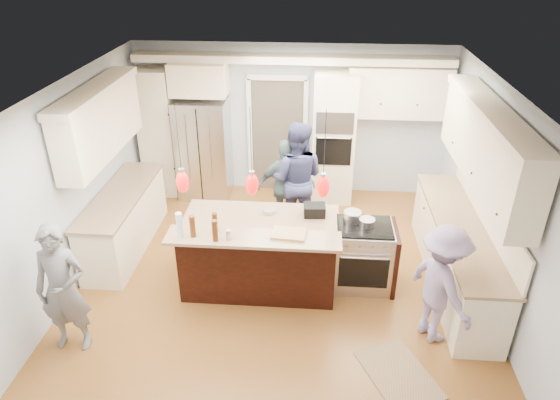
% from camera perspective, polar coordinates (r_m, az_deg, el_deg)
% --- Properties ---
extents(ground_plane, '(6.00, 6.00, 0.00)m').
position_cam_1_polar(ground_plane, '(7.01, -0.23, -9.68)').
color(ground_plane, olive).
rests_on(ground_plane, ground).
extents(room_shell, '(5.54, 6.04, 2.72)m').
position_cam_1_polar(room_shell, '(6.07, -0.26, 4.01)').
color(room_shell, '#B2BCC6').
rests_on(room_shell, ground).
extents(refrigerator, '(0.90, 0.70, 1.80)m').
position_cam_1_polar(refrigerator, '(9.06, -8.72, 5.80)').
color(refrigerator, '#B7B7BC').
rests_on(refrigerator, ground).
extents(oven_column, '(0.72, 0.69, 2.30)m').
position_cam_1_polar(oven_column, '(8.77, 6.12, 6.98)').
color(oven_column, '#FAECCA').
rests_on(oven_column, ground).
extents(back_upper_cabinets, '(5.30, 0.61, 2.54)m').
position_cam_1_polar(back_upper_cabinets, '(8.77, -3.70, 10.66)').
color(back_upper_cabinets, '#FAECCA').
rests_on(back_upper_cabinets, ground).
extents(right_counter_run, '(0.64, 3.10, 2.51)m').
position_cam_1_polar(right_counter_run, '(6.95, 20.50, -1.63)').
color(right_counter_run, '#FAECCA').
rests_on(right_counter_run, ground).
extents(left_cabinets, '(0.64, 2.30, 2.51)m').
position_cam_1_polar(left_cabinets, '(7.67, -18.26, 1.64)').
color(left_cabinets, '#FAECCA').
rests_on(left_cabinets, ground).
extents(kitchen_island, '(2.10, 1.46, 1.12)m').
position_cam_1_polar(kitchen_island, '(6.80, -2.27, -5.97)').
color(kitchen_island, black).
rests_on(kitchen_island, ground).
extents(island_range, '(0.82, 0.71, 0.92)m').
position_cam_1_polar(island_range, '(6.88, 9.60, -6.25)').
color(island_range, '#B7B7BC').
rests_on(island_range, ground).
extents(pendant_lights, '(1.75, 0.15, 1.03)m').
position_cam_1_polar(pendant_lights, '(5.64, -3.22, 1.83)').
color(pendant_lights, black).
rests_on(pendant_lights, ground).
extents(person_bar_end, '(0.61, 0.42, 1.62)m').
position_cam_1_polar(person_bar_end, '(6.13, -23.59, -9.33)').
color(person_bar_end, slate).
rests_on(person_bar_end, ground).
extents(person_far_left, '(0.97, 0.80, 1.85)m').
position_cam_1_polar(person_far_left, '(7.79, 1.86, 2.48)').
color(person_far_left, navy).
rests_on(person_far_left, ground).
extents(person_far_right, '(0.95, 0.49, 1.55)m').
position_cam_1_polar(person_far_right, '(7.89, 0.76, 1.60)').
color(person_far_right, slate).
rests_on(person_far_right, ground).
extents(person_range_side, '(0.94, 1.13, 1.51)m').
position_cam_1_polar(person_range_side, '(6.07, 17.93, -9.20)').
color(person_range_side, '#8979A3').
rests_on(person_range_side, ground).
extents(floor_rug, '(0.96, 1.11, 0.01)m').
position_cam_1_polar(floor_rug, '(5.98, 13.39, -18.82)').
color(floor_rug, '#9A7F54').
rests_on(floor_rug, ground).
extents(water_bottle, '(0.10, 0.10, 0.33)m').
position_cam_1_polar(water_bottle, '(5.96, -11.40, -2.86)').
color(water_bottle, silver).
rests_on(water_bottle, kitchen_island).
extents(beer_bottle_a, '(0.09, 0.09, 0.28)m').
position_cam_1_polar(beer_bottle_a, '(5.97, -9.97, -2.98)').
color(beer_bottle_a, '#4B250D').
rests_on(beer_bottle_a, kitchen_island).
extents(beer_bottle_b, '(0.07, 0.07, 0.27)m').
position_cam_1_polar(beer_bottle_b, '(5.85, -7.46, -3.50)').
color(beer_bottle_b, '#4B250D').
rests_on(beer_bottle_b, kitchen_island).
extents(beer_bottle_c, '(0.08, 0.08, 0.26)m').
position_cam_1_polar(beer_bottle_c, '(6.02, -7.45, -2.59)').
color(beer_bottle_c, '#4B250D').
rests_on(beer_bottle_c, kitchen_island).
extents(drink_can, '(0.07, 0.07, 0.12)m').
position_cam_1_polar(drink_can, '(5.90, -5.90, -3.95)').
color(drink_can, '#B7B7BC').
rests_on(drink_can, kitchen_island).
extents(cutting_board, '(0.43, 0.33, 0.03)m').
position_cam_1_polar(cutting_board, '(5.97, 1.03, -3.87)').
color(cutting_board, tan).
rests_on(cutting_board, kitchen_island).
extents(pot_large, '(0.24, 0.24, 0.14)m').
position_cam_1_polar(pot_large, '(6.68, 8.28, -1.86)').
color(pot_large, '#B7B7BC').
rests_on(pot_large, island_range).
extents(pot_small, '(0.21, 0.21, 0.11)m').
position_cam_1_polar(pot_small, '(6.61, 9.90, -2.55)').
color(pot_small, '#B7B7BC').
rests_on(pot_small, island_range).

